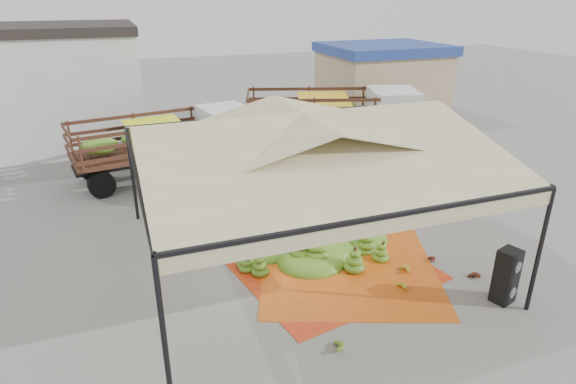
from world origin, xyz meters
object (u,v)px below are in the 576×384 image
object	(u,v)px
banana_heap	(312,228)
speaker_stack	(506,276)
truck_left	(173,138)
vendor	(226,187)
truck_right	(339,112)

from	to	relation	value
banana_heap	speaker_stack	size ratio (longest dim) A/B	3.67
speaker_stack	truck_left	bearing A→B (deg)	100.07
banana_heap	vendor	bearing A→B (deg)	121.81
vendor	truck_left	xyz separation A→B (m)	(-1.02, 4.46, 0.53)
speaker_stack	truck_right	distance (m)	12.55
truck_right	speaker_stack	bearing A→B (deg)	-80.15
vendor	truck_right	distance (m)	8.61
banana_heap	truck_left	xyz separation A→B (m)	(-2.79, 7.31, 0.94)
vendor	banana_heap	bearing A→B (deg)	113.27
banana_heap	vendor	distance (m)	3.39
banana_heap	vendor	xyz separation A→B (m)	(-1.77, 2.86, 0.41)
speaker_stack	truck_left	size ratio (longest dim) A/B	0.18
speaker_stack	truck_right	size ratio (longest dim) A/B	0.17
truck_left	truck_right	distance (m)	7.69
truck_left	vendor	bearing A→B (deg)	-87.84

